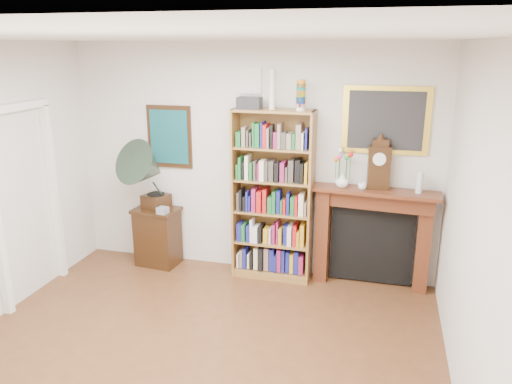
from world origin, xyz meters
TOP-DOWN VIEW (x-y plane):
  - room at (0.00, 0.00)m, footprint 4.51×5.01m
  - door_casing at (-2.21, 1.20)m, footprint 0.08×1.02m
  - teal_poster at (-1.05, 2.48)m, footprint 0.58×0.04m
  - small_picture at (0.00, 2.48)m, footprint 0.26×0.04m
  - gilt_painting at (1.55, 2.48)m, footprint 0.95×0.04m
  - bookshelf at (0.32, 2.31)m, footprint 0.95×0.35m
  - side_cabinet at (-1.19, 2.28)m, footprint 0.59×0.46m
  - fireplace at (1.49, 2.40)m, footprint 1.43×0.45m
  - gramophone at (-1.20, 2.16)m, footprint 0.76×0.85m
  - cd_stack at (-1.03, 2.13)m, footprint 0.14×0.14m
  - mantel_clock at (1.51, 2.38)m, footprint 0.26×0.16m
  - flower_vase at (1.12, 2.34)m, footprint 0.20×0.20m
  - teacup at (1.35, 2.30)m, footprint 0.13×0.13m
  - bottle_left at (1.95, 2.31)m, footprint 0.07×0.07m
  - bottle_right at (1.97, 2.37)m, footprint 0.06×0.06m

SIDE VIEW (x-z plane):
  - side_cabinet at x=-1.19m, z-range 0.00..0.75m
  - fireplace at x=1.49m, z-range 0.11..1.30m
  - cd_stack at x=-1.03m, z-range 0.75..0.83m
  - bookshelf at x=0.32m, z-range -0.03..2.33m
  - teacup at x=1.35m, z-range 1.19..1.27m
  - door_casing at x=-2.21m, z-range 0.18..2.35m
  - flower_vase at x=1.12m, z-range 1.19..1.35m
  - gramophone at x=-1.20m, z-range 0.81..1.75m
  - bottle_right at x=1.97m, z-range 1.19..1.39m
  - bottle_left at x=1.95m, z-range 1.19..1.43m
  - room at x=0.00m, z-range -0.01..2.81m
  - mantel_clock at x=1.51m, z-range 1.18..1.75m
  - teal_poster at x=-1.05m, z-range 1.26..2.04m
  - gilt_painting at x=1.55m, z-range 1.58..2.33m
  - small_picture at x=0.00m, z-range 2.20..2.50m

